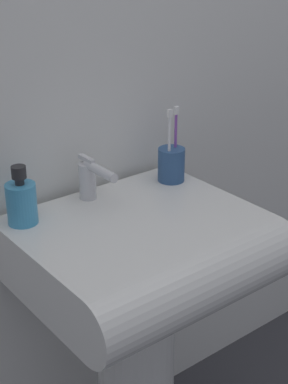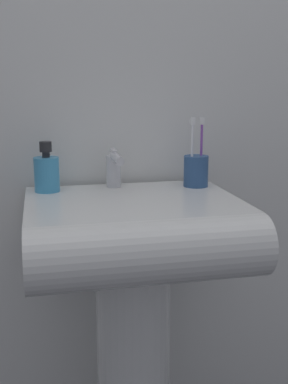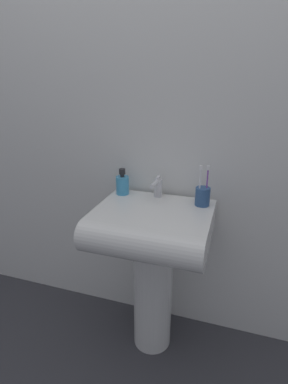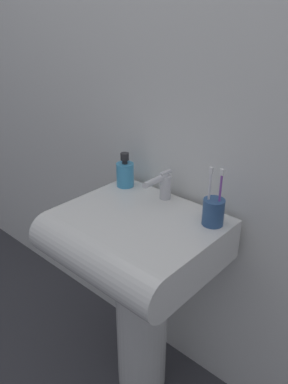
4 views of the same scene
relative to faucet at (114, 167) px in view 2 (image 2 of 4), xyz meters
The scene contains 6 objects.
wall_back 0.37m from the faucet, 77.30° to the left, with size 5.00×0.05×2.40m, color silver.
sink_pedestal 0.54m from the faucet, 80.58° to the right, with size 0.20×0.20×0.65m, color white.
sink_basin 0.23m from the faucet, 83.13° to the right, with size 0.53×0.46×0.14m.
faucet is the anchor object (origin of this frame).
toothbrush_cup 0.23m from the faucet, ahead, with size 0.07×0.07×0.19m.
soap_bottle 0.18m from the faucet, behind, with size 0.07×0.07×0.13m.
Camera 2 is at (-0.22, -1.15, 1.07)m, focal length 45.00 mm.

